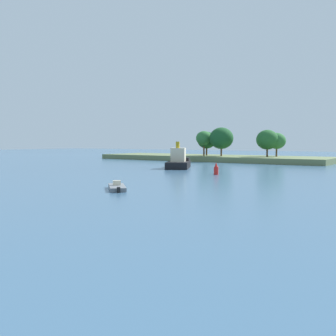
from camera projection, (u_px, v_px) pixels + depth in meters
The scene contains 4 objects.
treeline_island at pixel (217, 153), 104.61m from camera, with size 63.80×17.89×8.72m.
tugboat at pixel (178, 161), 74.96m from camera, with size 8.05×10.38×5.07m.
small_motorboat at pixel (117, 187), 41.22m from camera, with size 4.68×4.64×0.92m.
channel_buoy_red at pixel (216, 169), 59.85m from camera, with size 0.70×0.70×1.90m.
Camera 1 is at (30.82, -8.22, 5.03)m, focal length 41.87 mm.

